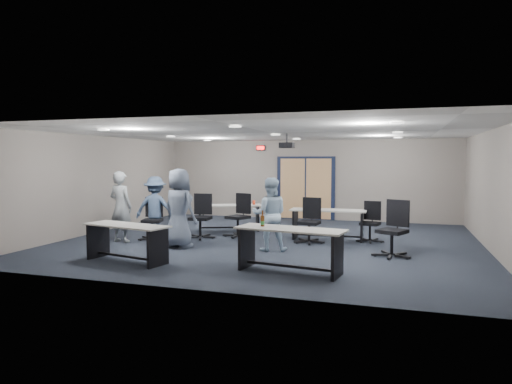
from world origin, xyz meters
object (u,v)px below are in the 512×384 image
(person_lightblue, at_px, (270,214))
(chair_back_a, at_px, (200,216))
(person_gray, at_px, (121,207))
(table_back_right, at_px, (328,219))
(person_back, at_px, (155,208))
(chair_back_b, at_px, (238,215))
(table_front_left, at_px, (127,236))
(chair_loose_left, at_px, (152,219))
(person_plaid, at_px, (179,208))
(chair_back_d, at_px, (370,222))
(chair_loose_right, at_px, (392,229))
(table_front_right, at_px, (290,242))
(table_back_left, at_px, (229,213))
(chair_back_c, at_px, (309,221))

(person_lightblue, bearing_deg, chair_back_a, -39.69)
(person_gray, bearing_deg, table_back_right, -151.15)
(person_back, bearing_deg, person_lightblue, 155.87)
(chair_back_b, relative_size, person_back, 0.71)
(table_front_left, height_order, chair_loose_left, chair_loose_left)
(person_plaid, distance_m, person_lightblue, 2.12)
(chair_back_d, bearing_deg, chair_loose_right, -60.63)
(chair_back_a, distance_m, person_gray, 1.98)
(table_front_right, relative_size, chair_back_a, 1.78)
(chair_loose_left, distance_m, person_plaid, 1.39)
(chair_loose_left, relative_size, person_lightblue, 0.65)
(table_front_left, height_order, table_front_right, table_front_right)
(table_back_left, height_order, table_back_right, table_back_left)
(table_back_right, xyz_separation_m, chair_back_d, (1.04, -0.01, -0.03))
(chair_back_d, bearing_deg, chair_back_b, -164.06)
(chair_back_d, relative_size, person_back, 0.62)
(table_back_left, distance_m, table_back_right, 2.98)
(person_gray, bearing_deg, person_plaid, -179.33)
(table_front_right, relative_size, chair_loose_left, 1.92)
(chair_back_d, bearing_deg, person_back, -156.64)
(table_front_right, height_order, chair_back_a, chair_back_a)
(table_front_right, height_order, table_back_right, table_front_right)
(chair_loose_right, height_order, person_back, person_back)
(chair_loose_left, xyz_separation_m, person_gray, (-0.57, -0.51, 0.34))
(person_back, bearing_deg, table_back_left, -140.81)
(table_front_right, distance_m, person_gray, 4.99)
(person_plaid, xyz_separation_m, person_lightblue, (2.09, 0.28, -0.10))
(table_front_right, height_order, chair_back_d, table_front_right)
(table_back_right, xyz_separation_m, person_back, (-4.28, -1.14, 0.28))
(chair_back_a, bearing_deg, chair_loose_left, -158.50)
(chair_back_d, xyz_separation_m, person_gray, (-5.87, -1.86, 0.38))
(chair_back_c, xyz_separation_m, chair_loose_right, (1.95, -1.08, 0.04))
(table_front_left, relative_size, chair_back_c, 1.75)
(chair_back_d, bearing_deg, table_back_left, -177.48)
(chair_back_c, xyz_separation_m, person_plaid, (-2.76, -1.46, 0.36))
(table_front_left, height_order, person_plaid, person_plaid)
(table_front_left, bearing_deg, person_back, 120.38)
(chair_back_a, bearing_deg, table_back_right, 8.85)
(table_back_right, relative_size, chair_back_d, 1.92)
(person_gray, bearing_deg, chair_back_c, -156.59)
(table_back_right, relative_size, chair_back_a, 1.67)
(table_back_left, distance_m, chair_loose_right, 5.06)
(table_back_right, bearing_deg, chair_back_c, -122.82)
(chair_loose_right, distance_m, person_lightblue, 2.63)
(chair_back_c, bearing_deg, person_lightblue, -113.74)
(chair_back_c, bearing_deg, person_back, -166.80)
(table_back_left, bearing_deg, person_back, -151.05)
(table_back_right, xyz_separation_m, person_plaid, (-3.12, -2.08, 0.39))
(chair_back_c, bearing_deg, chair_back_b, 175.88)
(chair_back_a, distance_m, person_back, 1.18)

